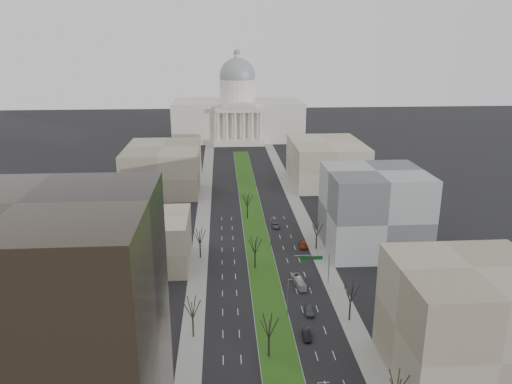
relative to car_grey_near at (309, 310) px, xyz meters
name	(u,v)px	position (x,y,z in m)	size (l,w,h in m)	color
ground	(253,219)	(-8.82, 64.45, -0.80)	(600.00, 600.00, 0.00)	black
median	(253,219)	(-8.82, 63.44, -0.70)	(8.00, 222.03, 0.20)	#999993
sidewalk_left	(200,248)	(-26.32, 39.45, -0.73)	(5.00, 330.00, 0.15)	gray
sidewalk_right	(315,245)	(8.68, 39.45, -0.73)	(5.00, 330.00, 0.15)	gray
capitol	(238,113)	(-8.82, 214.03, 15.50)	(80.00, 46.00, 55.00)	beige
building_glass_tower	(35,340)	(-45.82, -37.55, 19.20)	(34.00, 30.00, 40.00)	black
building_beige_left	(142,241)	(-41.82, 29.45, 6.20)	(26.00, 22.00, 14.00)	tan
building_tan_right	(466,323)	(24.18, -23.55, 10.20)	(26.00, 24.00, 22.00)	gray
building_grey_right	(374,210)	(25.18, 36.45, 11.20)	(28.00, 26.00, 24.00)	#5C5E61
building_far_left	(163,168)	(-43.82, 104.45, 8.20)	(30.00, 40.00, 18.00)	gray
building_far_right	(326,162)	(26.18, 109.45, 8.20)	(30.00, 40.00, 18.00)	tan
tree_left_mid	(192,307)	(-26.02, -7.55, 6.19)	(5.40, 5.40, 9.72)	black
tree_left_far	(200,236)	(-26.02, 32.45, 6.04)	(5.28, 5.28, 9.50)	black
tree_right_near	(397,383)	(8.38, -33.55, 5.88)	(5.16, 5.16, 9.29)	black
tree_right_mid	(351,292)	(8.38, -3.55, 6.35)	(5.52, 5.52, 9.94)	black
tree_right_far	(317,229)	(8.38, 36.45, 5.73)	(5.04, 5.04, 9.07)	black
tree_median_a	(269,326)	(-10.82, -15.55, 6.19)	(5.40, 5.40, 9.72)	black
tree_median_b	(255,245)	(-10.82, 24.45, 6.19)	(5.40, 5.40, 9.72)	black
tree_median_c	(247,200)	(-10.82, 64.45, 6.19)	(5.40, 5.40, 9.72)	black
streetlamp_median_b	(288,297)	(-5.06, -0.55, 4.00)	(1.90, 0.20, 9.16)	gray
streetlamp_median_c	(271,232)	(-5.06, 39.45, 4.00)	(1.90, 0.20, 9.16)	gray
mast_arm_signs	(318,262)	(4.67, 14.47, 5.30)	(9.12, 0.24, 8.09)	gray
car_grey_near	(309,310)	(0.00, 0.00, 0.00)	(1.90, 4.72, 1.61)	#4B4E53
car_black	(307,335)	(-2.26, -9.61, -0.05)	(1.59, 4.55, 1.50)	black
car_red	(303,245)	(4.68, 38.05, -0.02)	(2.20, 5.42, 1.57)	maroon
car_grey_far	(276,225)	(-1.80, 55.38, -0.12)	(2.29, 4.96, 1.38)	#4E5256
box_van	(299,282)	(-0.26, 13.46, 0.28)	(1.82, 7.77, 2.16)	silver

